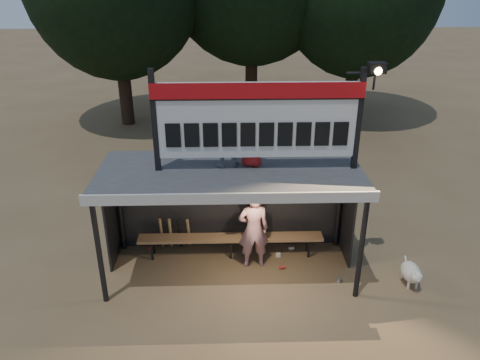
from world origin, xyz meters
name	(u,v)px	position (x,y,z in m)	size (l,w,h in m)	color
ground	(231,270)	(0.00, 0.00, 0.00)	(80.00, 80.00, 0.00)	brown
player	(253,229)	(0.47, 0.18, 0.88)	(0.64, 0.42, 1.75)	silver
child_a	(224,137)	(-0.11, 0.16, 2.91)	(0.57, 0.45, 1.18)	gray
child_b	(252,139)	(0.42, 0.17, 2.85)	(0.52, 0.34, 1.06)	#A31919
dugout_shelter	(230,186)	(0.00, 0.24, 1.85)	(5.10, 2.08, 2.32)	#3C3C3E
scoreboard_assembly	(260,118)	(0.56, -0.01, 3.32)	(4.10, 0.27, 1.99)	black
bench	(231,238)	(0.00, 0.55, 0.43)	(4.00, 0.35, 0.48)	#997048
dog	(411,273)	(3.58, -0.58, 0.28)	(0.36, 0.81, 0.49)	silver
bats	(175,233)	(-1.23, 0.82, 0.43)	(0.67, 0.35, 0.84)	#8B6241
litter	(245,257)	(0.31, 0.42, 0.04)	(4.07, 1.44, 0.08)	red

